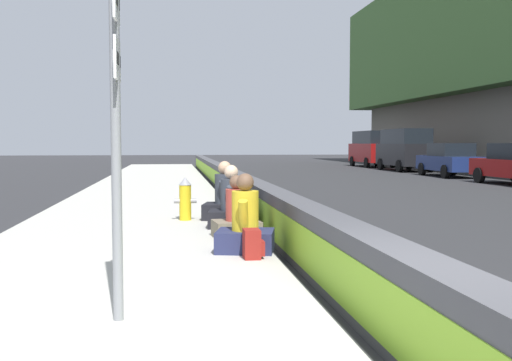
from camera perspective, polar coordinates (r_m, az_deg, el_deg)
jersey_barrier at (r=4.59m, az=16.67°, el=-12.86°), size 76.00×0.45×0.85m
route_sign_post at (r=5.33m, az=-13.41°, el=9.12°), size 0.44×0.09×3.60m
fire_hydrant at (r=12.10m, az=-6.86°, el=-1.72°), size 0.26×0.46×0.88m
seated_person_foreground at (r=8.58m, az=-1.05°, el=-4.52°), size 0.86×0.95×1.14m
seated_person_middle at (r=9.84m, az=-1.90°, el=-3.64°), size 0.72×0.82×1.04m
seated_person_rear at (r=11.06m, az=-2.40°, el=-2.64°), size 0.82×0.93×1.16m
seated_person_far at (r=12.21m, az=-3.04°, el=-1.99°), size 0.91×1.00×1.20m
backpack at (r=8.09m, az=-0.34°, el=-6.18°), size 0.32×0.28×0.40m
parked_car_midline at (r=31.41m, az=18.25°, el=1.92°), size 4.56×2.07×1.71m
parked_car_far at (r=37.17m, az=14.20°, el=2.99°), size 5.13×2.17×2.56m
parked_car_farther at (r=42.99m, az=11.19°, el=3.11°), size 5.10×2.11×2.56m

